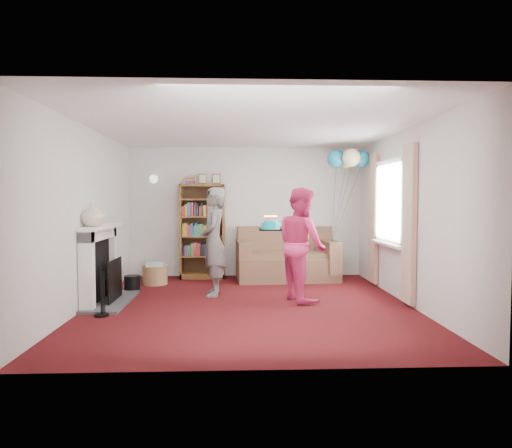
{
  "coord_description": "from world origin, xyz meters",
  "views": [
    {
      "loc": [
        -0.17,
        -6.39,
        1.48
      ],
      "look_at": [
        0.12,
        0.6,
        1.11
      ],
      "focal_mm": 32.0,
      "sensor_mm": 36.0,
      "label": 1
    }
  ],
  "objects_px": {
    "person_striped": "(214,241)",
    "birthday_cake": "(271,226)",
    "person_magenta": "(302,244)",
    "bookcase": "(203,232)",
    "sofa": "(286,260)"
  },
  "relations": [
    {
      "from": "person_striped",
      "to": "bookcase",
      "type": "bearing_deg",
      "value": -171.69
    },
    {
      "from": "person_striped",
      "to": "birthday_cake",
      "type": "bearing_deg",
      "value": 79.24
    },
    {
      "from": "person_striped",
      "to": "birthday_cake",
      "type": "height_order",
      "value": "person_striped"
    },
    {
      "from": "sofa",
      "to": "person_striped",
      "type": "height_order",
      "value": "person_striped"
    },
    {
      "from": "person_magenta",
      "to": "bookcase",
      "type": "bearing_deg",
      "value": 19.37
    },
    {
      "from": "sofa",
      "to": "person_striped",
      "type": "distance_m",
      "value": 1.97
    },
    {
      "from": "sofa",
      "to": "birthday_cake",
      "type": "bearing_deg",
      "value": -108.81
    },
    {
      "from": "person_magenta",
      "to": "birthday_cake",
      "type": "bearing_deg",
      "value": 39.33
    },
    {
      "from": "person_striped",
      "to": "sofa",
      "type": "bearing_deg",
      "value": 135.87
    },
    {
      "from": "sofa",
      "to": "birthday_cake",
      "type": "relative_size",
      "value": 5.36
    },
    {
      "from": "bookcase",
      "to": "person_magenta",
      "type": "bearing_deg",
      "value": -51.93
    },
    {
      "from": "person_striped",
      "to": "birthday_cake",
      "type": "distance_m",
      "value": 0.92
    },
    {
      "from": "sofa",
      "to": "person_magenta",
      "type": "distance_m",
      "value": 1.88
    },
    {
      "from": "person_striped",
      "to": "person_magenta",
      "type": "bearing_deg",
      "value": 70.83
    },
    {
      "from": "person_striped",
      "to": "birthday_cake",
      "type": "relative_size",
      "value": 4.9
    }
  ]
}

